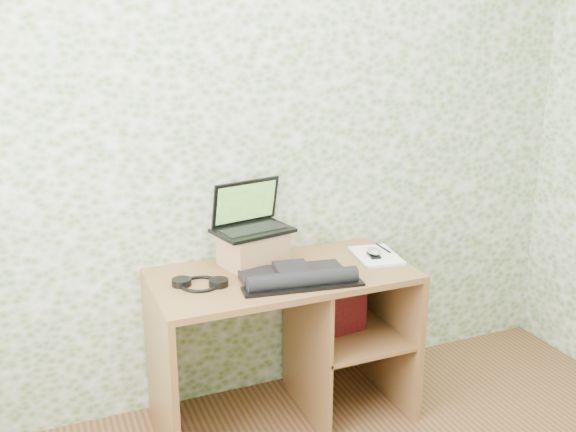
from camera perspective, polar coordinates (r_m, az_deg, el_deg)
name	(u,v)px	position (r m, az deg, el deg)	size (l,w,h in m)	color
wall_back	(258,143)	(3.09, -2.66, 6.48)	(3.50, 3.50, 0.00)	silver
desk	(296,320)	(3.12, 0.69, -9.26)	(1.20, 0.60, 0.75)	brown
riser	(253,249)	(3.03, -3.13, -2.92)	(0.27, 0.23, 0.16)	#9B6945
laptop	(250,219)	(3.02, -3.40, -0.25)	(0.39, 0.31, 0.23)	black
keyboard	(297,276)	(2.85, 0.78, -5.39)	(0.54, 0.33, 0.07)	black
headphones	(200,283)	(2.84, -7.82, -5.94)	(0.24, 0.24, 0.03)	black
notepad	(376,256)	(3.18, 7.82, -3.51)	(0.20, 0.29, 0.01)	white
mouse	(374,253)	(3.15, 7.64, -3.29)	(0.06, 0.09, 0.03)	#B8B8BA
pen	(383,248)	(3.26, 8.46, -2.83)	(0.01, 0.01, 0.14)	black
red_box	(339,302)	(3.15, 4.58, -7.62)	(0.27, 0.09, 0.33)	maroon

